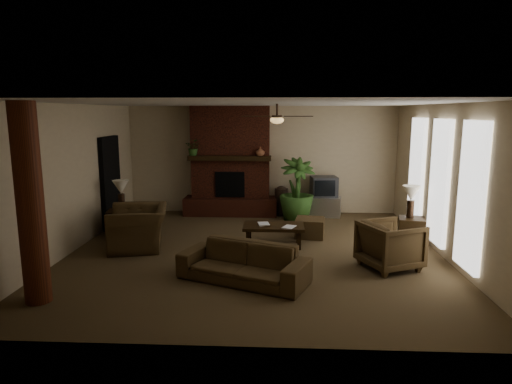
# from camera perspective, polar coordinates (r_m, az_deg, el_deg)

# --- Properties ---
(room_shell) EXTENTS (7.00, 7.00, 7.00)m
(room_shell) POSITION_cam_1_polar(r_m,az_deg,el_deg) (8.30, -0.14, 1.55)
(room_shell) COLOR brown
(room_shell) RESTS_ON ground
(fireplace) EXTENTS (2.40, 0.70, 2.80)m
(fireplace) POSITION_cam_1_polar(r_m,az_deg,el_deg) (11.57, -3.26, 2.79)
(fireplace) COLOR #552416
(fireplace) RESTS_ON ground
(windows) EXTENTS (0.08, 3.65, 2.35)m
(windows) POSITION_cam_1_polar(r_m,az_deg,el_deg) (9.01, 22.42, 1.14)
(windows) COLOR white
(windows) RESTS_ON ground
(log_column) EXTENTS (0.36, 0.36, 2.80)m
(log_column) POSITION_cam_1_polar(r_m,az_deg,el_deg) (6.82, -26.92, -1.48)
(log_column) COLOR #5B2916
(log_column) RESTS_ON ground
(doorway) EXTENTS (0.10, 1.00, 2.10)m
(doorway) POSITION_cam_1_polar(r_m,az_deg,el_deg) (10.83, -18.11, 1.22)
(doorway) COLOR black
(doorway) RESTS_ON ground
(ceiling_fan) EXTENTS (1.35, 1.35, 0.37)m
(ceiling_fan) POSITION_cam_1_polar(r_m,az_deg,el_deg) (8.49, 2.70, 9.39)
(ceiling_fan) COLOR #2F1F15
(ceiling_fan) RESTS_ON ceiling
(sofa) EXTENTS (2.12, 1.34, 0.80)m
(sofa) POSITION_cam_1_polar(r_m,az_deg,el_deg) (7.10, -1.62, -8.27)
(sofa) COLOR #4A381F
(sofa) RESTS_ON ground
(armchair_left) EXTENTS (1.07, 1.40, 1.09)m
(armchair_left) POSITION_cam_1_polar(r_m,az_deg,el_deg) (9.06, -14.83, -3.55)
(armchair_left) COLOR #4A381F
(armchair_left) RESTS_ON ground
(armchair_right) EXTENTS (1.11, 1.13, 0.90)m
(armchair_right) POSITION_cam_1_polar(r_m,az_deg,el_deg) (7.98, 16.85, -6.24)
(armchair_right) COLOR #4A381F
(armchair_right) RESTS_ON ground
(coffee_table) EXTENTS (1.20, 0.70, 0.43)m
(coffee_table) POSITION_cam_1_polar(r_m,az_deg,el_deg) (8.92, 2.28, -4.58)
(coffee_table) COLOR black
(coffee_table) RESTS_ON ground
(ottoman) EXTENTS (0.68, 0.68, 0.40)m
(ottoman) POSITION_cam_1_polar(r_m,az_deg,el_deg) (9.66, 6.91, -4.55)
(ottoman) COLOR #4A381F
(ottoman) RESTS_ON ground
(tv_stand) EXTENTS (0.93, 0.65, 0.50)m
(tv_stand) POSITION_cam_1_polar(r_m,az_deg,el_deg) (11.62, 8.69, -1.81)
(tv_stand) COLOR silver
(tv_stand) RESTS_ON ground
(tv) EXTENTS (0.70, 0.60, 0.52)m
(tv) POSITION_cam_1_polar(r_m,az_deg,el_deg) (11.55, 8.68, 0.69)
(tv) COLOR #353537
(tv) RESTS_ON tv_stand
(floor_vase) EXTENTS (0.34, 0.34, 0.77)m
(floor_vase) POSITION_cam_1_polar(r_m,az_deg,el_deg) (11.55, 3.25, -0.86)
(floor_vase) COLOR #33251C
(floor_vase) RESTS_ON ground
(floor_plant) EXTENTS (1.29, 1.73, 0.86)m
(floor_plant) POSITION_cam_1_polar(r_m,az_deg,el_deg) (11.05, 5.22, -1.40)
(floor_plant) COLOR #325622
(floor_plant) RESTS_ON ground
(side_table_left) EXTENTS (0.57, 0.57, 0.55)m
(side_table_left) POSITION_cam_1_polar(r_m,az_deg,el_deg) (10.17, -17.01, -3.75)
(side_table_left) COLOR black
(side_table_left) RESTS_ON ground
(lamp_left) EXTENTS (0.41, 0.41, 0.65)m
(lamp_left) POSITION_cam_1_polar(r_m,az_deg,el_deg) (10.05, -16.91, 0.33)
(lamp_left) COLOR #2F1F15
(lamp_left) RESTS_ON side_table_left
(side_table_right) EXTENTS (0.60, 0.60, 0.55)m
(side_table_right) POSITION_cam_1_polar(r_m,az_deg,el_deg) (9.55, 19.25, -4.76)
(side_table_right) COLOR black
(side_table_right) RESTS_ON ground
(lamp_right) EXTENTS (0.43, 0.43, 0.65)m
(lamp_right) POSITION_cam_1_polar(r_m,az_deg,el_deg) (9.43, 19.25, -0.43)
(lamp_right) COLOR #2F1F15
(lamp_right) RESTS_ON side_table_right
(mantel_plant) EXTENTS (0.48, 0.51, 0.33)m
(mantel_plant) POSITION_cam_1_polar(r_m,az_deg,el_deg) (11.37, -7.97, 5.45)
(mantel_plant) COLOR #325622
(mantel_plant) RESTS_ON fireplace
(mantel_vase) EXTENTS (0.24, 0.25, 0.22)m
(mantel_vase) POSITION_cam_1_polar(r_m,az_deg,el_deg) (11.18, 0.55, 5.19)
(mantel_vase) COLOR brown
(mantel_vase) RESTS_ON fireplace
(book_a) EXTENTS (0.22, 0.06, 0.29)m
(book_a) POSITION_cam_1_polar(r_m,az_deg,el_deg) (8.87, 0.29, -3.31)
(book_a) COLOR #999999
(book_a) RESTS_ON coffee_table
(book_b) EXTENTS (0.20, 0.10, 0.29)m
(book_b) POSITION_cam_1_polar(r_m,az_deg,el_deg) (8.72, 3.61, -3.57)
(book_b) COLOR #999999
(book_b) RESTS_ON coffee_table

